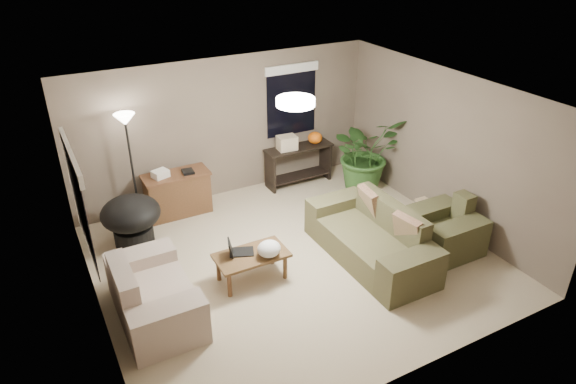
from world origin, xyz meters
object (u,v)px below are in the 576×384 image
papasan_chair (131,218)px  floor_lamp (127,133)px  main_sofa (372,241)px  desk (178,194)px  console_table (299,162)px  houseplant (365,161)px  cat_scratching_post (422,216)px  armchair (443,231)px  loveseat (152,297)px  coffee_table (251,258)px

papasan_chair → floor_lamp: (0.23, 0.59, 1.13)m
main_sofa → desk: bearing=128.8°
console_table → houseplant: (0.98, -0.74, 0.11)m
papasan_chair → floor_lamp: size_ratio=0.47×
floor_lamp → cat_scratching_post: (4.03, -2.33, -1.38)m
floor_lamp → console_table: bearing=0.7°
desk → houseplant: bearing=-11.9°
papasan_chair → floor_lamp: floor_lamp is taller
desk → console_table: same height
papasan_chair → cat_scratching_post: bearing=-22.2°
main_sofa → floor_lamp: (-2.79, 2.63, 1.30)m
console_table → floor_lamp: floor_lamp is taller
desk → armchair: bearing=-42.5°
armchair → papasan_chair: 4.75m
loveseat → console_table: bearing=34.9°
armchair → papasan_chair: armchair is taller
armchair → cat_scratching_post: 0.64m
armchair → coffee_table: (-2.89, 0.67, 0.06)m
desk → console_table: (2.37, 0.04, 0.06)m
armchair → floor_lamp: floor_lamp is taller
armchair → houseplant: houseplant is taller
coffee_table → floor_lamp: floor_lamp is taller
papasan_chair → desk: bearing=33.0°
desk → papasan_chair: bearing=-147.0°
floor_lamp → houseplant: 4.23m
floor_lamp → houseplant: (4.03, -0.71, -1.05)m
console_table → coffee_table: bearing=-131.5°
papasan_chair → main_sofa: bearing=-34.1°
cat_scratching_post → loveseat: bearing=-179.4°
cat_scratching_post → desk: bearing=145.3°
armchair → desk: 4.36m
main_sofa → loveseat: (-3.21, 0.26, 0.00)m
papasan_chair → houseplant: 4.27m
main_sofa → console_table: main_sofa is taller
loveseat → houseplant: bearing=20.6°
desk → papasan_chair: size_ratio=1.22×
floor_lamp → houseplant: size_ratio=1.35×
desk → houseplant: (3.36, -0.71, 0.17)m
armchair → papasan_chair: (-4.12, 2.35, 0.17)m
main_sofa → armchair: same height
main_sofa → houseplant: houseplant is taller
armchair → papasan_chair: bearing=150.3°
houseplant → armchair: bearing=-93.6°
floor_lamp → main_sofa: bearing=-43.3°
main_sofa → cat_scratching_post: 1.28m
main_sofa → floor_lamp: size_ratio=1.15×
loveseat → cat_scratching_post: 4.45m
papasan_chair → armchair: bearing=-29.7°
desk → console_table: 2.37m
armchair → desk: (-3.22, 2.94, 0.08)m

